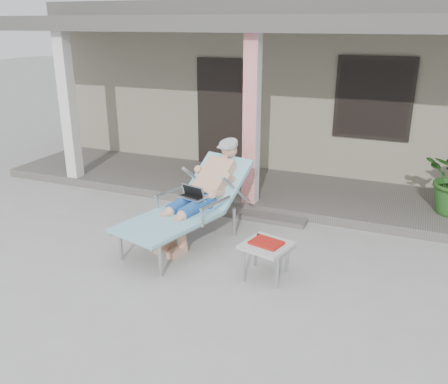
% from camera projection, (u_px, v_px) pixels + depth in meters
% --- Properties ---
extents(ground, '(60.00, 60.00, 0.00)m').
position_uv_depth(ground, '(192.00, 269.00, 5.90)').
color(ground, '#9E9E99').
rests_on(ground, ground).
extents(house, '(10.40, 5.40, 3.30)m').
position_uv_depth(house, '(314.00, 78.00, 10.98)').
color(house, gray).
rests_on(house, ground).
extents(porch_deck, '(10.00, 2.00, 0.15)m').
position_uv_depth(porch_deck, '(266.00, 189.00, 8.48)').
color(porch_deck, '#605B56').
rests_on(porch_deck, ground).
extents(porch_overhang, '(10.00, 2.30, 2.85)m').
position_uv_depth(porch_overhang, '(270.00, 30.00, 7.51)').
color(porch_overhang, silver).
rests_on(porch_overhang, porch_deck).
extents(porch_step, '(2.00, 0.30, 0.07)m').
position_uv_depth(porch_step, '(244.00, 214.00, 7.49)').
color(porch_step, '#605B56').
rests_on(porch_step, ground).
extents(lounger, '(1.32, 2.24, 1.40)m').
position_uv_depth(lounger, '(195.00, 181.00, 6.44)').
color(lounger, '#B7B7BC').
rests_on(lounger, ground).
extents(side_table, '(0.63, 0.63, 0.46)m').
position_uv_depth(side_table, '(266.00, 247.00, 5.61)').
color(side_table, '#B7B7B2').
rests_on(side_table, ground).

